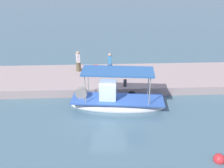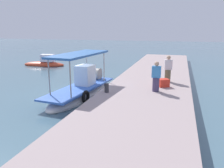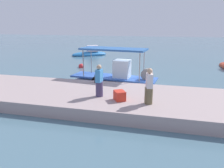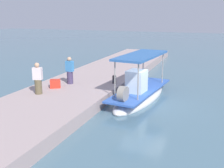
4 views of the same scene
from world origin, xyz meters
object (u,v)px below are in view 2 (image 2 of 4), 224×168
fisherman_near_bollard (156,78)px  cargo_crate (163,83)px  mooring_bollard (107,88)px  moored_boat_mid (45,64)px  main_fishing_boat (81,90)px  fisherman_by_crate (168,70)px

fisherman_near_bollard → cargo_crate: bearing=-16.4°
mooring_bollard → cargo_crate: mooring_bollard is taller
moored_boat_mid → main_fishing_boat: bearing=-138.2°
mooring_bollard → fisherman_near_bollard: bearing=-68.5°
mooring_bollard → cargo_crate: bearing=-53.3°
mooring_bollard → fisherman_by_crate: bearing=-40.3°
fisherman_by_crate → moored_boat_mid: size_ratio=0.37×
fisherman_by_crate → cargo_crate: (-1.45, 0.15, -0.55)m
fisherman_near_bollard → moored_boat_mid: (9.48, 13.15, -1.17)m
main_fishing_boat → fisherman_near_bollard: main_fishing_boat is taller
moored_boat_mid → fisherman_near_bollard: bearing=-125.8°
main_fishing_boat → fisherman_near_bollard: bearing=-86.9°
mooring_bollard → main_fishing_boat: bearing=67.6°
main_fishing_boat → moored_boat_mid: (9.72, 8.68, -0.21)m
fisherman_near_bollard → moored_boat_mid: bearing=54.2°
cargo_crate → moored_boat_mid: 15.86m
main_fishing_boat → moored_boat_mid: 13.03m
fisherman_near_bollard → mooring_bollard: bearing=111.5°
fisherman_near_bollard → cargo_crate: (1.17, -0.34, -0.53)m
main_fishing_boat → moored_boat_mid: size_ratio=1.38×
mooring_bollard → moored_boat_mid: 14.90m
main_fishing_boat → cargo_crate: size_ratio=10.86×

